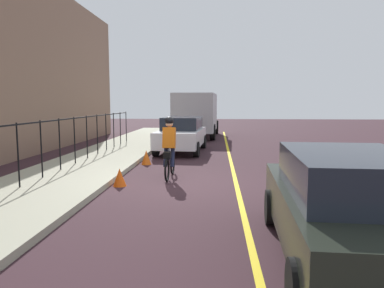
{
  "coord_description": "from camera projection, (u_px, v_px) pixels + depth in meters",
  "views": [
    {
      "loc": [
        -9.93,
        -1.05,
        2.23
      ],
      "look_at": [
        0.88,
        -0.32,
        1.0
      ],
      "focal_mm": 34.18,
      "sensor_mm": 36.0,
      "label": 1
    }
  ],
  "objects": [
    {
      "name": "ground_plane",
      "position": [
        178.0,
        183.0,
        10.16
      ],
      "size": [
        80.0,
        80.0,
        0.0
      ],
      "primitive_type": "plane",
      "color": "#362127"
    },
    {
      "name": "lane_line_centre",
      "position": [
        236.0,
        184.0,
        10.06
      ],
      "size": [
        36.0,
        0.12,
        0.01
      ],
      "primitive_type": "cube",
      "color": "yellow",
      "rests_on": "ground"
    },
    {
      "name": "sidewalk",
      "position": [
        60.0,
        179.0,
        10.38
      ],
      "size": [
        40.0,
        3.2,
        0.15
      ],
      "primitive_type": "cube",
      "color": "#A4A38B",
      "rests_on": "ground"
    },
    {
      "name": "iron_fence",
      "position": [
        59.0,
        134.0,
        11.27
      ],
      "size": [
        16.78,
        0.04,
        1.6
      ],
      "color": "black",
      "rests_on": "sidewalk"
    },
    {
      "name": "cyclist_lead",
      "position": [
        169.0,
        148.0,
        10.71
      ],
      "size": [
        1.71,
        0.37,
        1.83
      ],
      "rotation": [
        0.0,
        0.0,
        -0.03
      ],
      "color": "black",
      "rests_on": "ground"
    },
    {
      "name": "patrol_sedan",
      "position": [
        346.0,
        205.0,
        5.02
      ],
      "size": [
        4.49,
        2.11,
        1.58
      ],
      "rotation": [
        0.0,
        0.0,
        -0.05
      ],
      "color": "black",
      "rests_on": "ground"
    },
    {
      "name": "parked_sedan_rear",
      "position": [
        182.0,
        134.0,
        16.55
      ],
      "size": [
        4.51,
        2.15,
        1.58
      ],
      "rotation": [
        0.0,
        0.0,
        3.08
      ],
      "color": "white",
      "rests_on": "ground"
    },
    {
      "name": "box_truck_background",
      "position": [
        197.0,
        113.0,
        23.5
      ],
      "size": [
        6.81,
        2.77,
        2.78
      ],
      "rotation": [
        0.0,
        0.0,
        -0.04
      ],
      "color": "#B8B2B6",
      "rests_on": "ground"
    },
    {
      "name": "traffic_cone_near",
      "position": [
        146.0,
        157.0,
        13.2
      ],
      "size": [
        0.36,
        0.36,
        0.52
      ],
      "primitive_type": "cone",
      "color": "orange",
      "rests_on": "ground"
    },
    {
      "name": "traffic_cone_far",
      "position": [
        120.0,
        177.0,
        9.78
      ],
      "size": [
        0.36,
        0.36,
        0.48
      ],
      "primitive_type": "cone",
      "color": "#F1540F",
      "rests_on": "ground"
    }
  ]
}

